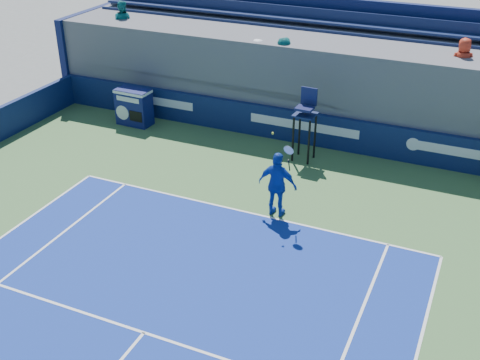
% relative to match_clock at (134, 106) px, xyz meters
% --- Properties ---
extents(back_hoarding, '(20.40, 0.21, 1.20)m').
position_rel_match_clock_xyz_m(back_hoarding, '(6.47, 0.94, -0.14)').
color(back_hoarding, '#0C1A47').
rests_on(back_hoarding, ground).
extents(match_clock, '(1.35, 0.77, 1.40)m').
position_rel_match_clock_xyz_m(match_clock, '(0.00, 0.00, 0.00)').
color(match_clock, '#101753').
rests_on(match_clock, ground).
extents(umpire_chair, '(0.74, 0.74, 2.48)m').
position_rel_match_clock_xyz_m(umpire_chair, '(6.87, -0.28, 0.79)').
color(umpire_chair, black).
rests_on(umpire_chair, ground).
extents(tennis_player, '(1.15, 0.50, 2.57)m').
position_rel_match_clock_xyz_m(tennis_player, '(7.34, -4.02, 0.24)').
color(tennis_player, '#1640B3').
rests_on(tennis_player, apron).
extents(stadium_seating, '(21.00, 4.05, 4.40)m').
position_rel_match_clock_xyz_m(stadium_seating, '(6.44, 2.98, 1.10)').
color(stadium_seating, '#57575C').
rests_on(stadium_seating, ground).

